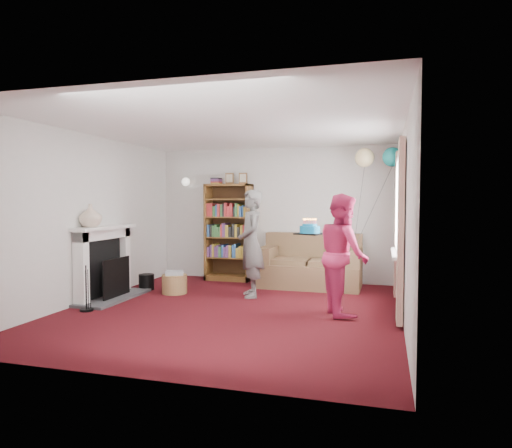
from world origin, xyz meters
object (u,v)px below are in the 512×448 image
(bookcase, at_px, (229,233))
(sofa, at_px, (311,267))
(birthday_cake, at_px, (310,230))
(person_magenta, at_px, (343,254))
(person_striped, at_px, (251,243))

(bookcase, height_order, sofa, bookcase)
(bookcase, height_order, birthday_cake, bookcase)
(person_magenta, bearing_deg, person_striped, 43.38)
(sofa, bearing_deg, person_magenta, -68.04)
(bookcase, bearing_deg, sofa, -8.13)
(bookcase, relative_size, sofa, 1.17)
(bookcase, bearing_deg, person_striped, -58.48)
(person_magenta, bearing_deg, sofa, 0.48)
(person_magenta, height_order, birthday_cake, person_magenta)
(bookcase, xyz_separation_m, birthday_cake, (1.83, -1.79, 0.20))
(bookcase, distance_m, birthday_cake, 2.56)
(sofa, bearing_deg, bookcase, 172.62)
(sofa, height_order, person_magenta, person_magenta)
(sofa, relative_size, person_striped, 1.03)
(person_striped, xyz_separation_m, person_magenta, (1.49, -0.72, -0.04))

